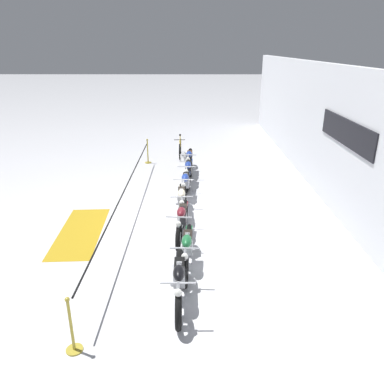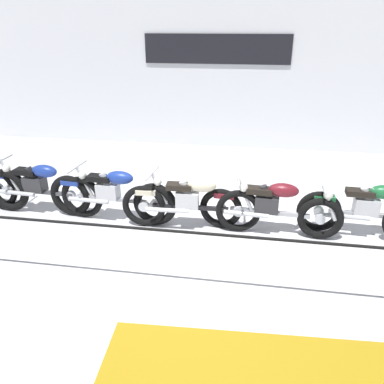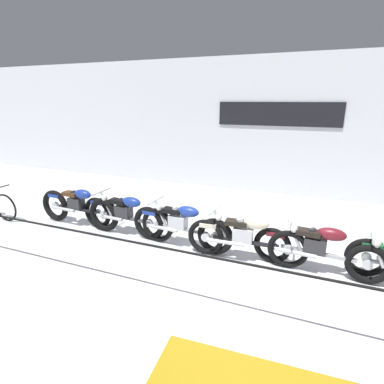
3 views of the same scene
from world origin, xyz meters
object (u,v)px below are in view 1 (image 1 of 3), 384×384
Objects in this scene: floor_banner at (81,232)px; motorcycle_maroon_4 at (182,220)px; stanchion_mid_left at (72,333)px; stanchion_far_left at (134,176)px; motorcycle_blue_0 at (189,161)px; bicycle at (180,148)px; motorcycle_black_6 at (179,282)px; motorcycle_cream_3 at (181,201)px; motorcycle_blue_2 at (186,185)px; motorcycle_blue_1 at (188,172)px; motorcycle_green_5 at (187,250)px.

motorcycle_maroon_4 is at bearing 82.61° from floor_banner.
stanchion_mid_left reaches higher than motorcycle_maroon_4.
stanchion_far_left is 10.05× the size of stanchion_mid_left.
motorcycle_maroon_4 is 2.12× the size of stanchion_mid_left.
stanchion_far_left and stanchion_mid_left have the same top height.
motorcycle_blue_0 reaches higher than bicycle.
motorcycle_black_6 is at bearing 126.69° from stanchion_mid_left.
motorcycle_cream_3 is at bearing -2.54° from motorcycle_blue_0.
floor_banner is at bearing -165.42° from stanchion_mid_left.
floor_banner is (-2.96, -2.79, -0.47)m from motorcycle_black_6.
motorcycle_blue_0 is 1.02× the size of motorcycle_blue_2.
motorcycle_cream_3 is at bearing -3.85° from motorcycle_blue_2.
stanchion_mid_left is (4.01, -1.66, -0.10)m from motorcycle_maroon_4.
stanchion_far_left is at bearing 153.57° from floor_banner.
stanchion_mid_left is (11.72, -1.35, -0.02)m from bicycle.
motorcycle_blue_0 is 5.88m from floor_banner.
motorcycle_black_6 reaches higher than motorcycle_maroon_4.
motorcycle_blue_1 is 5.48m from motorcycle_green_5.
motorcycle_black_6 reaches higher than floor_banner.
motorcycle_black_6 is 5.76m from stanchion_far_left.
bicycle reaches higher than motorcycle_blue_1.
bicycle is at bearing -177.04° from motorcycle_green_5.
motorcycle_green_5 is at bearing 0.48° from motorcycle_blue_1.
motorcycle_green_5 is (2.76, 0.21, -0.01)m from motorcycle_cream_3.
motorcycle_green_5 reaches higher than floor_banner.
bicycle is 0.16× the size of stanchion_far_left.
stanchion_mid_left is at bearing -22.52° from motorcycle_maroon_4.
stanchion_mid_left reaches higher than motorcycle_blue_0.
motorcycle_black_6 reaches higher than motorcycle_green_5.
motorcycle_cream_3 is 2.14× the size of stanchion_mid_left.
motorcycle_cream_3 is 4.00m from motorcycle_black_6.
bicycle reaches higher than floor_banner.
motorcycle_blue_0 is 2.45m from bicycle.
bicycle is at bearing 158.85° from floor_banner.
motorcycle_blue_2 is (2.69, -0.09, -0.01)m from motorcycle_blue_0.
stanchion_mid_left is 0.35× the size of floor_banner.
motorcycle_black_6 is 2.11m from stanchion_mid_left.
motorcycle_blue_1 reaches higher than floor_banner.
motorcycle_blue_1 is 0.23× the size of stanchion_far_left.
motorcycle_blue_1 is 2.17m from stanchion_far_left.
motorcycle_blue_1 reaches higher than motorcycle_black_6.
motorcycle_maroon_4 is at bearing 157.48° from stanchion_mid_left.
motorcycle_green_5 is at bearing 6.02° from motorcycle_maroon_4.
motorcycle_blue_2 is 3.72m from floor_banner.
stanchion_mid_left is at bearing -14.42° from motorcycle_blue_2.
motorcycle_green_5 is 1.25× the size of bicycle.
motorcycle_blue_2 is at bearing 179.88° from motorcycle_black_6.
motorcycle_cream_3 is at bearing 47.03° from stanchion_far_left.
bicycle is at bearing -178.11° from motorcycle_black_6.
motorcycle_blue_0 is 1.34× the size of bicycle.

